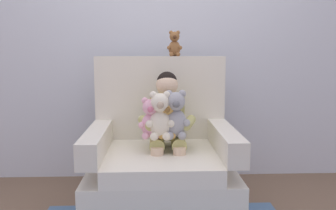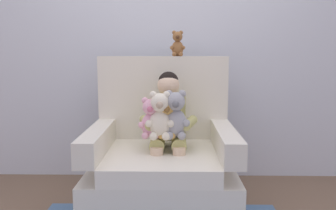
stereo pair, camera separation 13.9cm
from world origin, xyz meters
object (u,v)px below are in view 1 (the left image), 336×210
at_px(plush_grey, 176,116).
at_px(plush_brown_on_backrest, 174,44).
at_px(armchair, 161,163).
at_px(seated_child, 167,121).
at_px(plush_cream, 160,117).
at_px(plush_pink, 151,119).
at_px(plush_honey, 167,119).

distance_m(plush_grey, plush_brown_on_backrest, 0.70).
distance_m(armchair, plush_brown_on_backrest, 0.98).
relative_size(seated_child, plush_grey, 2.34).
relative_size(armchair, plush_cream, 3.32).
distance_m(plush_cream, plush_brown_on_backrest, 0.72).
distance_m(armchair, plush_cream, 0.41).
height_order(armchair, plush_cream, armchair).
relative_size(plush_cream, plush_brown_on_backrest, 1.63).
relative_size(plush_pink, plush_brown_on_backrest, 1.40).
relative_size(plush_grey, plush_brown_on_backrest, 1.66).
relative_size(armchair, plush_brown_on_backrest, 5.41).
bearing_deg(plush_brown_on_backrest, plush_grey, -96.25).
relative_size(seated_child, plush_cream, 2.38).
relative_size(plush_grey, plush_pink, 1.18).
xyz_separation_m(armchair, seated_child, (0.05, 0.02, 0.33)).
xyz_separation_m(armchair, plush_brown_on_backrest, (0.12, 0.34, 0.91)).
distance_m(armchair, plush_grey, 0.42).
bearing_deg(plush_pink, plush_grey, 12.10).
bearing_deg(plush_honey, seated_child, 105.49).
bearing_deg(plush_cream, plush_brown_on_backrest, 52.90).
height_order(plush_cream, plush_brown_on_backrest, plush_brown_on_backrest).
distance_m(plush_grey, plush_cream, 0.11).
height_order(plush_grey, plush_cream, plush_grey).
height_order(plush_grey, plush_pink, plush_grey).
bearing_deg(plush_pink, plush_honey, 14.98).
bearing_deg(plush_pink, plush_brown_on_backrest, 82.27).
bearing_deg(plush_honey, plush_cream, -132.14).
xyz_separation_m(seated_child, plush_brown_on_backrest, (0.07, 0.32, 0.58)).
bearing_deg(armchair, plush_cream, -93.76).
height_order(armchair, plush_grey, armchair).
height_order(plush_honey, plush_grey, plush_grey).
bearing_deg(plush_honey, plush_pink, -161.93).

